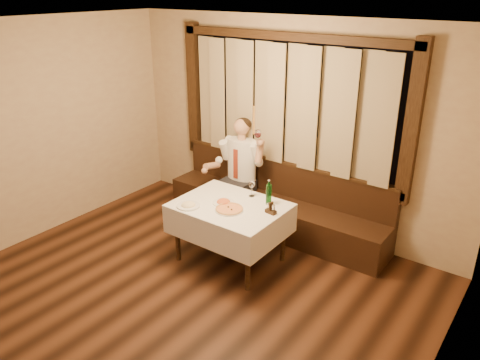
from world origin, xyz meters
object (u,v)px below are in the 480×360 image
Objects in this scene: pizza at (229,209)px; pasta_cream at (188,204)px; dining_table at (230,213)px; seated_man at (239,164)px; pasta_red at (223,200)px; cruet_caddy at (271,209)px; banquette at (275,207)px; green_bottle at (269,194)px.

pasta_cream is at bearing -155.33° from pizza.
seated_man is at bearing 120.85° from dining_table.
pasta_red is 0.60m from cruet_caddy.
cruet_caddy is (0.59, 0.11, 0.01)m from pasta_red.
pasta_cream is (-0.36, -0.33, 0.14)m from dining_table.
banquette is at bearing 75.13° from pasta_cream.
cruet_caddy reaches higher than pasta_red.
dining_table is 1.10m from seated_man.
seated_man reaches higher than banquette.
seated_man is (-0.20, 1.26, 0.06)m from pasta_cream.
pizza is at bearing -144.66° from cruet_caddy.
green_bottle is (0.71, 0.61, 0.09)m from pasta_cream.
seated_man reaches higher than cruet_caddy.
pizza is 1.09× the size of green_bottle.
cruet_caddy is at bearing -38.27° from seated_man.
seated_man reaches higher than pizza.
seated_man is at bearing 150.20° from cruet_caddy.
pizza is 0.48m from cruet_caddy.
banquette is 1.15m from pasta_red.
green_bottle is (0.35, -0.74, 0.58)m from banquette.
banquette is 10.53× the size of green_bottle.
pasta_red is at bearing -145.77° from green_bottle.
cruet_caddy is 1.36m from seated_man.
pizza is 2.42× the size of cruet_caddy.
pizza is 0.22× the size of seated_man.
cruet_caddy is at bearing -61.37° from banquette.
seated_man reaches higher than dining_table.
dining_table is 3.82× the size of pizza.
seated_man is at bearing 116.50° from pasta_red.
banquette is at bearing 9.26° from seated_man.
pasta_red is at bearing 147.75° from pizza.
pasta_red is 0.85× the size of green_bottle.
seated_man is (-0.47, 0.95, 0.06)m from pasta_red.
green_bottle is (0.44, 0.30, 0.09)m from pasta_red.
green_bottle is at bearing 40.45° from pasta_cream.
banquette reaches higher than pasta_cream.
seated_man is at bearing 98.97° from pasta_cream.
pasta_cream is at bearing -131.56° from pasta_red.
dining_table is 0.16m from pasta_red.
green_bottle is at bearing -35.51° from seated_man.
pasta_red is at bearing 48.44° from pasta_cream.
banquette is 11.85× the size of pasta_cream.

